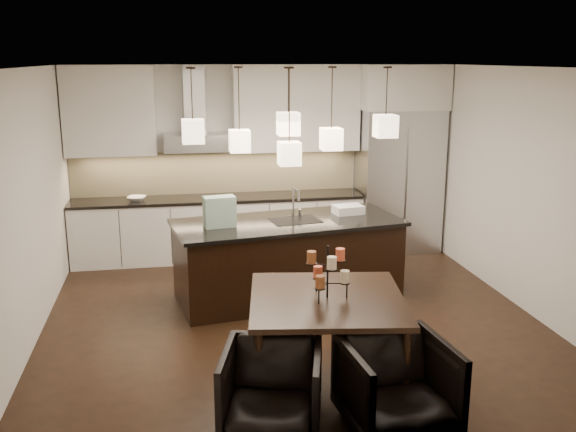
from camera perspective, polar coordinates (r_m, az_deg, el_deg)
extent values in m
cube|color=black|center=(7.45, 0.28, -9.06)|extent=(5.50, 5.50, 0.02)
cube|color=white|center=(6.86, 0.31, 13.17)|extent=(5.50, 5.50, 0.02)
cube|color=silver|center=(9.70, -2.72, 5.03)|extent=(5.50, 0.02, 2.80)
cube|color=silver|center=(4.44, 6.89, -5.95)|extent=(5.50, 0.02, 2.80)
cube|color=silver|center=(7.07, -22.28, 0.61)|extent=(0.02, 5.50, 2.80)
cube|color=silver|center=(7.99, 20.15, 2.25)|extent=(0.02, 5.50, 2.80)
cube|color=#B7B7BA|center=(9.89, 9.77, 3.10)|extent=(1.20, 0.72, 2.15)
cube|color=silver|center=(9.73, 10.11, 11.22)|extent=(1.26, 0.72, 0.65)
cube|color=silver|center=(9.52, -6.12, -1.12)|extent=(4.21, 0.62, 0.88)
cube|color=black|center=(9.41, -6.19, 1.58)|extent=(4.21, 0.66, 0.04)
cube|color=#BEB485|center=(9.64, -6.38, 3.90)|extent=(4.21, 0.02, 0.63)
cube|color=silver|center=(9.38, -15.61, 9.00)|extent=(1.25, 0.35, 1.25)
cube|color=silver|center=(9.52, 0.73, 9.57)|extent=(1.85, 0.35, 1.25)
cube|color=#B7B7BA|center=(9.30, -8.20, 6.51)|extent=(0.90, 0.52, 0.24)
cube|color=#B7B7BA|center=(9.36, -8.36, 10.24)|extent=(0.30, 0.28, 0.96)
imported|color=silver|center=(9.34, -13.31, 1.52)|extent=(0.31, 0.31, 0.06)
cube|color=black|center=(7.90, -0.02, -4.01)|extent=(2.79, 1.45, 0.93)
cube|color=black|center=(7.76, -0.02, -0.58)|extent=(2.88, 1.55, 0.04)
cube|color=#2C6A43|center=(7.49, -6.11, 0.39)|extent=(0.39, 0.24, 0.36)
cube|color=silver|center=(8.13, 5.36, 0.58)|extent=(0.40, 0.31, 0.11)
cylinder|color=beige|center=(5.73, 5.06, -5.38)|extent=(0.09, 0.09, 0.11)
cylinder|color=#E55633|center=(5.83, 2.67, -4.99)|extent=(0.09, 0.09, 0.11)
cylinder|color=brown|center=(5.58, 2.87, -5.86)|extent=(0.09, 0.09, 0.11)
cylinder|color=#E55633|center=(5.76, 4.67, -3.43)|extent=(0.09, 0.09, 0.11)
cylinder|color=brown|center=(5.67, 2.11, -3.69)|extent=(0.09, 0.09, 0.11)
cylinder|color=beige|center=(5.53, 3.92, -4.18)|extent=(0.09, 0.09, 0.11)
imported|color=black|center=(5.21, -1.46, -15.28)|extent=(0.94, 0.96, 0.72)
imported|color=black|center=(5.30, 9.67, -14.72)|extent=(0.89, 0.91, 0.76)
cube|color=beige|center=(7.14, -8.44, 7.46)|extent=(0.24, 0.24, 0.26)
cube|color=beige|center=(7.66, -4.32, 6.66)|extent=(0.24, 0.24, 0.26)
cube|color=beige|center=(7.36, 0.03, 8.19)|extent=(0.24, 0.24, 0.26)
cube|color=beige|center=(7.70, 3.86, 6.85)|extent=(0.24, 0.24, 0.26)
cube|color=beige|center=(7.58, 8.66, 7.91)|extent=(0.24, 0.24, 0.26)
cube|color=beige|center=(7.22, 0.12, 5.57)|extent=(0.24, 0.24, 0.26)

